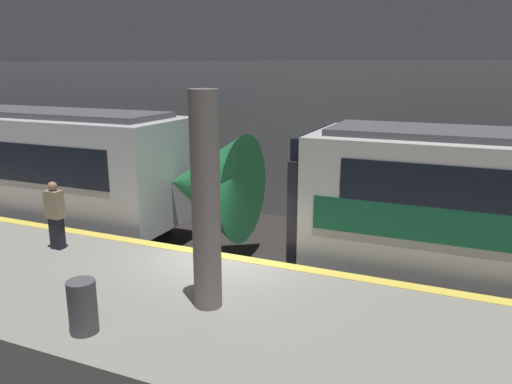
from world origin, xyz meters
TOP-DOWN VIEW (x-y plane):
  - ground_plane at (0.00, 0.00)m, footprint 120.00×120.00m
  - platform at (0.00, -2.27)m, footprint 40.00×4.54m
  - station_rear_barrier at (0.00, 6.64)m, footprint 50.00×0.15m
  - support_pillar_near at (0.87, -2.30)m, footprint 0.48×0.48m
  - person_waiting at (-3.58, -1.21)m, footprint 0.38×0.24m
  - trash_bin at (-0.48, -3.85)m, footprint 0.44×0.44m

SIDE VIEW (x-z plane):
  - ground_plane at x=0.00m, z-range 0.00..0.00m
  - platform at x=0.00m, z-range 0.00..1.13m
  - trash_bin at x=-0.48m, z-range 1.12..1.97m
  - person_waiting at x=-3.58m, z-range 1.16..2.71m
  - station_rear_barrier at x=0.00m, z-range 0.00..5.30m
  - support_pillar_near at x=0.87m, z-range 1.12..4.79m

